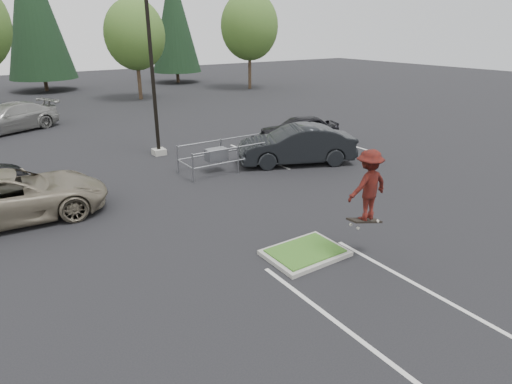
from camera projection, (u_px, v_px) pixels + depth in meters
ground at (305, 255)px, 12.13m from camera, size 120.00×120.00×0.00m
grass_median at (305, 253)px, 12.10m from camera, size 2.20×1.60×0.16m
stall_lines at (174, 199)px, 16.08m from camera, size 22.62×17.60×0.01m
light_pole at (151, 61)px, 20.02m from camera, size 0.70×0.60×10.12m
decid_c at (135, 37)px, 36.42m from camera, size 5.12×5.12×8.38m
decid_d at (249, 28)px, 42.83m from camera, size 5.76×5.76×9.43m
conif_b at (32, 7)px, 40.60m from camera, size 6.38×6.38×14.50m
conif_c at (174, 19)px, 47.50m from camera, size 5.50×5.50×12.50m
cart_corral at (219, 154)px, 18.95m from camera, size 4.42×1.62×1.25m
skateboarder at (368, 186)px, 11.20m from camera, size 1.26×0.74×2.18m
car_l_tan at (11, 196)px, 14.10m from camera, size 6.20×3.20×1.67m
car_r_charc at (296, 145)px, 20.00m from camera, size 5.70×3.92×1.78m
car_r_black at (300, 129)px, 23.76m from camera, size 4.73×3.16×1.49m
car_far_silver at (11, 118)px, 26.22m from camera, size 6.34×4.55×1.70m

